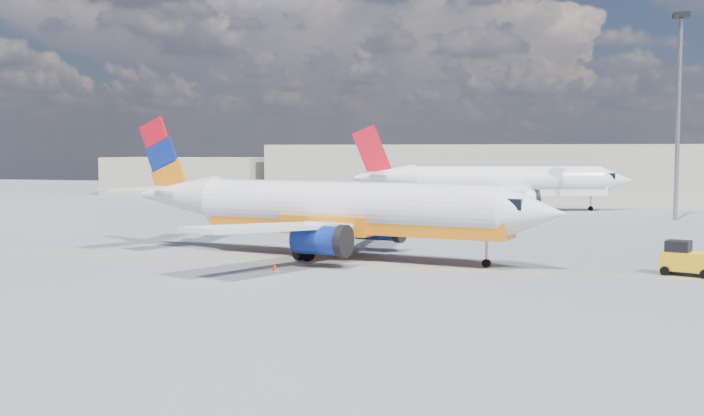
% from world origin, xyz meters
% --- Properties ---
extents(ground, '(240.00, 240.00, 0.00)m').
position_xyz_m(ground, '(0.00, 0.00, 0.00)').
color(ground, '#5B5B60').
rests_on(ground, ground).
extents(taxi_line, '(70.00, 0.15, 0.01)m').
position_xyz_m(taxi_line, '(0.00, 3.00, 0.01)').
color(taxi_line, yellow).
rests_on(taxi_line, ground).
extents(terminal_main, '(70.00, 14.00, 8.00)m').
position_xyz_m(terminal_main, '(5.00, 75.00, 4.00)').
color(terminal_main, beige).
rests_on(terminal_main, ground).
extents(terminal_annex, '(26.00, 10.00, 6.00)m').
position_xyz_m(terminal_annex, '(-45.00, 72.00, 3.00)').
color(terminal_annex, beige).
rests_on(terminal_annex, ground).
extents(main_jet, '(32.34, 24.97, 9.76)m').
position_xyz_m(main_jet, '(-0.88, 6.65, 3.25)').
color(main_jet, white).
rests_on(main_jet, ground).
extents(second_jet, '(33.45, 25.41, 10.15)m').
position_xyz_m(second_jet, '(6.62, 49.97, 3.38)').
color(second_jet, white).
rests_on(second_jet, ground).
extents(gse_tug, '(3.12, 2.50, 1.98)m').
position_xyz_m(gse_tug, '(20.91, 4.64, 0.94)').
color(gse_tug, black).
rests_on(gse_tug, ground).
extents(traffic_cone, '(0.38, 0.38, 0.53)m').
position_xyz_m(traffic_cone, '(-2.43, -0.25, 0.26)').
color(traffic_cone, white).
rests_on(traffic_cone, ground).
extents(floodlight_mast, '(1.54, 1.54, 21.04)m').
position_xyz_m(floodlight_mast, '(25.16, 42.75, 12.61)').
color(floodlight_mast, '#92929A').
rests_on(floodlight_mast, ground).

